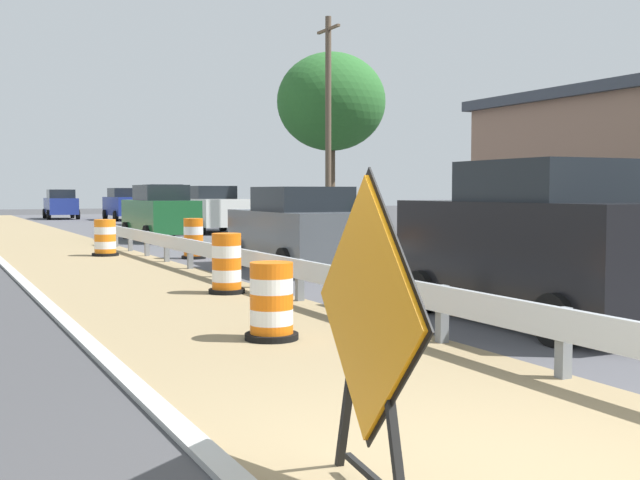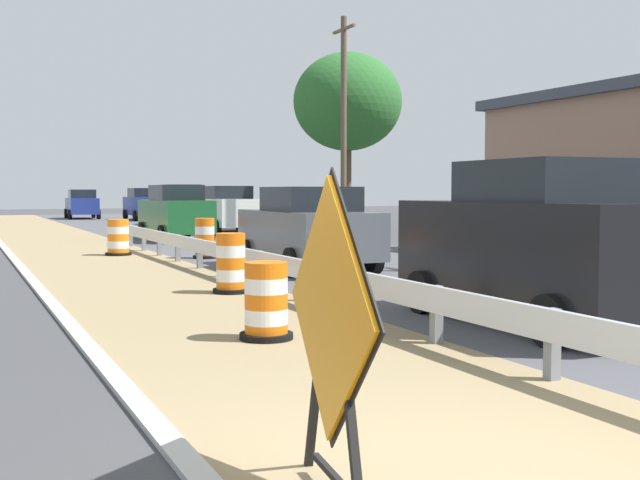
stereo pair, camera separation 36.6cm
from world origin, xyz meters
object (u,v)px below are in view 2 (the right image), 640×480
(warning_sign_diamond, at_px, (330,321))
(car_distant_b, at_px, (537,243))
(traffic_barrel_close, at_px, (231,266))
(utility_pole_mid, at_px, (344,123))
(traffic_barrel_nearest, at_px, (266,305))
(car_lead_near_lane, at_px, (175,213))
(traffic_barrel_far, at_px, (118,239))
(car_trailing_near_lane, at_px, (182,205))
(car_lead_far_lane, at_px, (308,228))
(traffic_barrel_mid, at_px, (205,240))
(car_mid_far_lane, at_px, (145,204))
(car_distant_a, at_px, (229,209))
(car_trailing_far_lane, at_px, (82,204))

(warning_sign_diamond, bearing_deg, car_distant_b, -132.33)
(traffic_barrel_close, distance_m, utility_pole_mid, 18.35)
(traffic_barrel_nearest, distance_m, car_lead_near_lane, 20.35)
(traffic_barrel_far, bearing_deg, warning_sign_diamond, -96.61)
(car_lead_near_lane, bearing_deg, traffic_barrel_nearest, 168.38)
(traffic_barrel_close, height_order, car_trailing_near_lane, car_trailing_near_lane)
(car_lead_near_lane, height_order, utility_pole_mid, utility_pole_mid)
(utility_pole_mid, bearing_deg, car_lead_far_lane, -119.85)
(traffic_barrel_mid, relative_size, car_trailing_near_lane, 0.24)
(traffic_barrel_mid, height_order, car_lead_far_lane, car_lead_far_lane)
(traffic_barrel_far, height_order, car_lead_far_lane, car_lead_far_lane)
(traffic_barrel_mid, distance_m, car_mid_far_lane, 29.46)
(car_lead_far_lane, bearing_deg, utility_pole_mid, -28.42)
(car_distant_a, distance_m, car_distant_b, 24.96)
(car_lead_near_lane, distance_m, utility_pole_mid, 7.62)
(traffic_barrel_far, height_order, utility_pole_mid, utility_pole_mid)
(car_mid_far_lane, bearing_deg, traffic_barrel_nearest, -10.56)
(car_lead_far_lane, distance_m, utility_pole_mid, 13.96)
(traffic_barrel_far, xyz_separation_m, utility_pole_mid, (9.98, 5.73, 4.06))
(traffic_barrel_close, bearing_deg, car_lead_near_lane, 79.24)
(traffic_barrel_close, distance_m, car_trailing_near_lane, 28.99)
(warning_sign_diamond, xyz_separation_m, traffic_barrel_far, (2.16, 18.64, -0.60))
(car_lead_near_lane, height_order, car_trailing_far_lane, car_lead_near_lane)
(traffic_barrel_close, bearing_deg, warning_sign_diamond, -104.69)
(car_trailing_near_lane, relative_size, car_distant_a, 1.04)
(car_trailing_near_lane, bearing_deg, car_lead_near_lane, -14.41)
(warning_sign_diamond, height_order, utility_pole_mid, utility_pole_mid)
(car_trailing_far_lane, distance_m, car_distant_b, 45.50)
(traffic_barrel_close, relative_size, utility_pole_mid, 0.12)
(car_trailing_far_lane, bearing_deg, car_mid_far_lane, -139.99)
(car_mid_far_lane, bearing_deg, utility_pole_mid, 8.59)
(traffic_barrel_nearest, distance_m, utility_pole_mid, 22.61)
(car_distant_b, bearing_deg, car_distant_a, -7.27)
(car_lead_far_lane, xyz_separation_m, utility_pole_mid, (6.72, 11.70, 3.56))
(traffic_barrel_far, xyz_separation_m, car_mid_far_lane, (6.62, 27.07, 0.54))
(car_trailing_far_lane, relative_size, utility_pole_mid, 0.49)
(car_lead_far_lane, bearing_deg, traffic_barrel_mid, 19.82)
(car_trailing_near_lane, distance_m, car_mid_far_lane, 8.15)
(car_trailing_near_lane, bearing_deg, car_mid_far_lane, -177.02)
(traffic_barrel_nearest, distance_m, car_lead_far_lane, 8.77)
(traffic_barrel_far, distance_m, utility_pole_mid, 12.21)
(traffic_barrel_nearest, relative_size, utility_pole_mid, 0.11)
(traffic_barrel_far, bearing_deg, car_distant_b, -77.95)
(traffic_barrel_close, height_order, traffic_barrel_far, traffic_barrel_close)
(traffic_barrel_nearest, xyz_separation_m, traffic_barrel_far, (0.72, 13.76, 0.03))
(car_trailing_near_lane, height_order, car_distant_a, car_trailing_near_lane)
(warning_sign_diamond, relative_size, car_lead_far_lane, 0.43)
(car_lead_near_lane, relative_size, car_trailing_far_lane, 1.12)
(car_lead_far_lane, bearing_deg, car_distant_b, 179.90)
(car_distant_b, bearing_deg, car_trailing_far_lane, 0.70)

